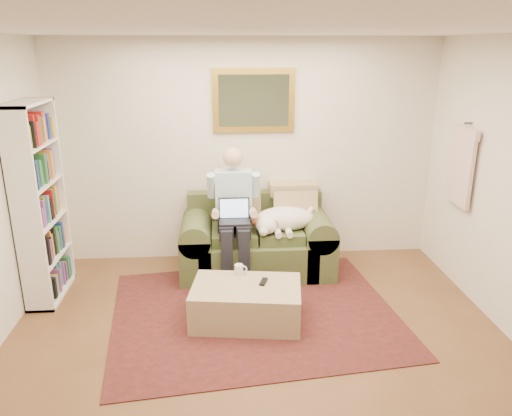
{
  "coord_description": "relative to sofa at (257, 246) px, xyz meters",
  "views": [
    {
      "loc": [
        -0.3,
        -3.27,
        2.5
      ],
      "look_at": [
        0.05,
        1.45,
        0.95
      ],
      "focal_mm": 35.0,
      "sensor_mm": 36.0,
      "label": 1
    }
  ],
  "objects": [
    {
      "name": "room_shell",
      "position": [
        -0.1,
        -1.68,
        1.0
      ],
      "size": [
        4.51,
        5.0,
        2.61
      ],
      "color": "brown",
      "rests_on": "ground"
    },
    {
      "name": "rug",
      "position": [
        -0.09,
        -0.99,
        -0.29
      ],
      "size": [
        2.94,
        2.47,
        0.01
      ],
      "primitive_type": "cube",
      "rotation": [
        0.0,
        0.0,
        0.12
      ],
      "color": "black",
      "rests_on": "room_shell"
    },
    {
      "name": "sofa",
      "position": [
        0.0,
        0.0,
        0.0
      ],
      "size": [
        1.72,
        0.87,
        1.03
      ],
      "color": "#4D5B30",
      "rests_on": "room_shell"
    },
    {
      "name": "seated_man",
      "position": [
        -0.26,
        -0.16,
        0.43
      ],
      "size": [
        0.57,
        0.81,
        1.44
      ],
      "primitive_type": null,
      "color": "#8CBFD8",
      "rests_on": "sofa"
    },
    {
      "name": "laptop",
      "position": [
        -0.26,
        -0.22,
        0.46
      ],
      "size": [
        0.33,
        0.26,
        0.24
      ],
      "color": "black",
      "rests_on": "seated_man"
    },
    {
      "name": "sleeping_dog",
      "position": [
        0.31,
        -0.09,
        0.36
      ],
      "size": [
        0.71,
        0.44,
        0.26
      ],
      "primitive_type": null,
      "color": "white",
      "rests_on": "sofa"
    },
    {
      "name": "ottoman",
      "position": [
        -0.18,
        -1.12,
        -0.11
      ],
      "size": [
        1.09,
        0.78,
        0.37
      ],
      "primitive_type": "cube",
      "rotation": [
        0.0,
        0.0,
        -0.14
      ],
      "color": "tan",
      "rests_on": "room_shell"
    },
    {
      "name": "coffee_mug",
      "position": [
        -0.24,
        -0.87,
        0.12
      ],
      "size": [
        0.08,
        0.08,
        0.1
      ],
      "primitive_type": "cylinder",
      "color": "white",
      "rests_on": "ottoman"
    },
    {
      "name": "tv_remote",
      "position": [
        -0.01,
        -1.07,
        0.08
      ],
      "size": [
        0.1,
        0.16,
        0.02
      ],
      "primitive_type": "cube",
      "rotation": [
        0.0,
        0.0,
        -0.33
      ],
      "color": "black",
      "rests_on": "ottoman"
    },
    {
      "name": "bookshelf",
      "position": [
        -2.2,
        -0.43,
        0.7
      ],
      "size": [
        0.28,
        0.8,
        2.0
      ],
      "primitive_type": null,
      "color": "white",
      "rests_on": "room_shell"
    },
    {
      "name": "wall_mirror",
      "position": [
        0.0,
        0.44,
        1.6
      ],
      "size": [
        0.94,
        0.04,
        0.72
      ],
      "color": "gold",
      "rests_on": "room_shell"
    },
    {
      "name": "hanging_shirt",
      "position": [
        2.09,
        -0.43,
        1.05
      ],
      "size": [
        0.06,
        0.52,
        0.9
      ],
      "primitive_type": null,
      "color": "beige",
      "rests_on": "room_shell"
    }
  ]
}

